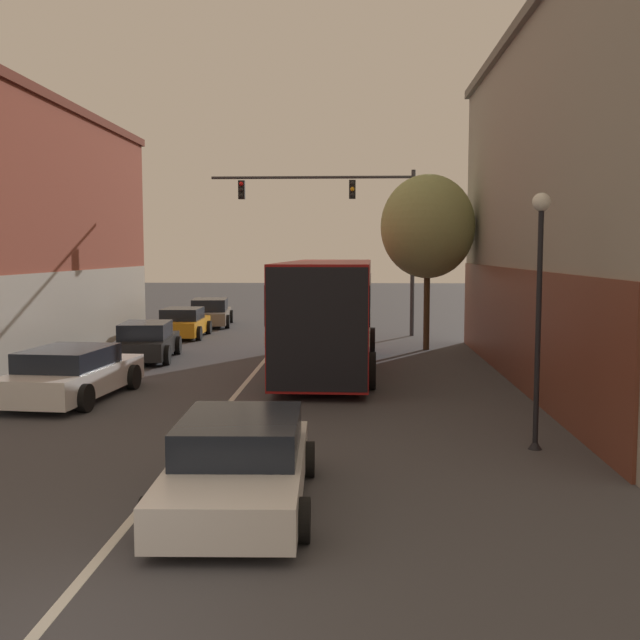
{
  "coord_description": "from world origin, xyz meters",
  "views": [
    {
      "loc": [
        3.07,
        -6.41,
        3.68
      ],
      "look_at": [
        2.05,
        14.72,
        1.72
      ],
      "focal_mm": 42.0,
      "sensor_mm": 36.0,
      "label": 1
    }
  ],
  "objects_px": {
    "bus": "(329,309)",
    "street_tree_near": "(428,227)",
    "parked_car_left_near": "(72,374)",
    "parked_car_left_distant": "(210,313)",
    "hatchback_foreground": "(239,463)",
    "parked_car_left_mid": "(183,323)",
    "street_lamp": "(539,296)",
    "parked_car_left_far": "(147,342)",
    "traffic_signal_gantry": "(354,216)"
  },
  "relations": [
    {
      "from": "parked_car_left_distant",
      "to": "street_tree_near",
      "type": "distance_m",
      "value": 13.58
    },
    {
      "from": "parked_car_left_mid",
      "to": "parked_car_left_distant",
      "type": "height_order",
      "value": "parked_car_left_distant"
    },
    {
      "from": "parked_car_left_near",
      "to": "street_lamp",
      "type": "bearing_deg",
      "value": -107.12
    },
    {
      "from": "parked_car_left_mid",
      "to": "parked_car_left_distant",
      "type": "xyz_separation_m",
      "value": [
        0.2,
        4.99,
        0.04
      ]
    },
    {
      "from": "parked_car_left_near",
      "to": "bus",
      "type": "bearing_deg",
      "value": -46.38
    },
    {
      "from": "parked_car_left_distant",
      "to": "street_lamp",
      "type": "bearing_deg",
      "value": -161.26
    },
    {
      "from": "parked_car_left_far",
      "to": "hatchback_foreground",
      "type": "bearing_deg",
      "value": -164.78
    },
    {
      "from": "traffic_signal_gantry",
      "to": "street_lamp",
      "type": "distance_m",
      "value": 19.2
    },
    {
      "from": "parked_car_left_mid",
      "to": "street_tree_near",
      "type": "height_order",
      "value": "street_tree_near"
    },
    {
      "from": "parked_car_left_near",
      "to": "hatchback_foreground",
      "type": "bearing_deg",
      "value": -139.35
    },
    {
      "from": "hatchback_foreground",
      "to": "parked_car_left_distant",
      "type": "distance_m",
      "value": 26.47
    },
    {
      "from": "parked_car_left_distant",
      "to": "bus",
      "type": "bearing_deg",
      "value": -160.92
    },
    {
      "from": "parked_car_left_mid",
      "to": "parked_car_left_far",
      "type": "distance_m",
      "value": 6.66
    },
    {
      "from": "parked_car_left_distant",
      "to": "traffic_signal_gantry",
      "type": "xyz_separation_m",
      "value": [
        7.09,
        -3.91,
        4.54
      ]
    },
    {
      "from": "parked_car_left_far",
      "to": "parked_car_left_distant",
      "type": "xyz_separation_m",
      "value": [
        -0.09,
        11.64,
        0.02
      ]
    },
    {
      "from": "street_tree_near",
      "to": "traffic_signal_gantry",
      "type": "bearing_deg",
      "value": 120.54
    },
    {
      "from": "parked_car_left_near",
      "to": "parked_car_left_distant",
      "type": "xyz_separation_m",
      "value": [
        -0.14,
        18.43,
        0.01
      ]
    },
    {
      "from": "parked_car_left_mid",
      "to": "street_tree_near",
      "type": "distance_m",
      "value": 11.34
    },
    {
      "from": "hatchback_foreground",
      "to": "traffic_signal_gantry",
      "type": "height_order",
      "value": "traffic_signal_gantry"
    },
    {
      "from": "hatchback_foreground",
      "to": "parked_car_left_mid",
      "type": "height_order",
      "value": "parked_car_left_mid"
    },
    {
      "from": "parked_car_left_distant",
      "to": "street_lamp",
      "type": "xyz_separation_m",
      "value": [
        10.52,
        -22.66,
        2.21
      ]
    },
    {
      "from": "parked_car_left_far",
      "to": "street_tree_near",
      "type": "distance_m",
      "value": 10.95
    },
    {
      "from": "bus",
      "to": "parked_car_left_distant",
      "type": "xyz_separation_m",
      "value": [
        -6.35,
        13.47,
        -1.24
      ]
    },
    {
      "from": "bus",
      "to": "street_lamp",
      "type": "xyz_separation_m",
      "value": [
        4.17,
        -9.19,
        0.96
      ]
    },
    {
      "from": "bus",
      "to": "parked_car_left_near",
      "type": "distance_m",
      "value": 8.05
    },
    {
      "from": "street_lamp",
      "to": "parked_car_left_far",
      "type": "bearing_deg",
      "value": 133.41
    },
    {
      "from": "street_tree_near",
      "to": "parked_car_left_far",
      "type": "bearing_deg",
      "value": -162.24
    },
    {
      "from": "bus",
      "to": "parked_car_left_mid",
      "type": "relative_size",
      "value": 2.67
    },
    {
      "from": "parked_car_left_mid",
      "to": "street_lamp",
      "type": "relative_size",
      "value": 0.83
    },
    {
      "from": "parked_car_left_distant",
      "to": "traffic_signal_gantry",
      "type": "bearing_deg",
      "value": -125.03
    },
    {
      "from": "bus",
      "to": "hatchback_foreground",
      "type": "height_order",
      "value": "bus"
    },
    {
      "from": "parked_car_left_mid",
      "to": "parked_car_left_far",
      "type": "bearing_deg",
      "value": -179.14
    },
    {
      "from": "bus",
      "to": "parked_car_left_near",
      "type": "bearing_deg",
      "value": 129.86
    },
    {
      "from": "parked_car_left_far",
      "to": "street_tree_near",
      "type": "relative_size",
      "value": 0.65
    },
    {
      "from": "bus",
      "to": "street_tree_near",
      "type": "distance_m",
      "value": 6.61
    },
    {
      "from": "bus",
      "to": "parked_car_left_far",
      "type": "height_order",
      "value": "bus"
    },
    {
      "from": "parked_car_left_far",
      "to": "bus",
      "type": "bearing_deg",
      "value": -111.83
    },
    {
      "from": "hatchback_foreground",
      "to": "parked_car_left_mid",
      "type": "bearing_deg",
      "value": 13.16
    },
    {
      "from": "traffic_signal_gantry",
      "to": "street_lamp",
      "type": "height_order",
      "value": "traffic_signal_gantry"
    },
    {
      "from": "bus",
      "to": "hatchback_foreground",
      "type": "relative_size",
      "value": 2.31
    },
    {
      "from": "bus",
      "to": "traffic_signal_gantry",
      "type": "distance_m",
      "value": 10.14
    },
    {
      "from": "parked_car_left_distant",
      "to": "street_tree_near",
      "type": "height_order",
      "value": "street_tree_near"
    },
    {
      "from": "traffic_signal_gantry",
      "to": "street_tree_near",
      "type": "distance_m",
      "value": 5.39
    },
    {
      "from": "parked_car_left_mid",
      "to": "parked_car_left_distant",
      "type": "distance_m",
      "value": 4.99
    },
    {
      "from": "hatchback_foreground",
      "to": "street_lamp",
      "type": "bearing_deg",
      "value": -59.37
    },
    {
      "from": "parked_car_left_far",
      "to": "street_tree_near",
      "type": "xyz_separation_m",
      "value": [
        9.72,
        3.11,
        3.95
      ]
    },
    {
      "from": "bus",
      "to": "street_tree_near",
      "type": "xyz_separation_m",
      "value": [
        3.46,
        4.95,
        2.69
      ]
    },
    {
      "from": "street_tree_near",
      "to": "bus",
      "type": "bearing_deg",
      "value": -124.98
    },
    {
      "from": "parked_car_left_near",
      "to": "parked_car_left_far",
      "type": "relative_size",
      "value": 1.14
    },
    {
      "from": "traffic_signal_gantry",
      "to": "street_tree_near",
      "type": "relative_size",
      "value": 1.36
    }
  ]
}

